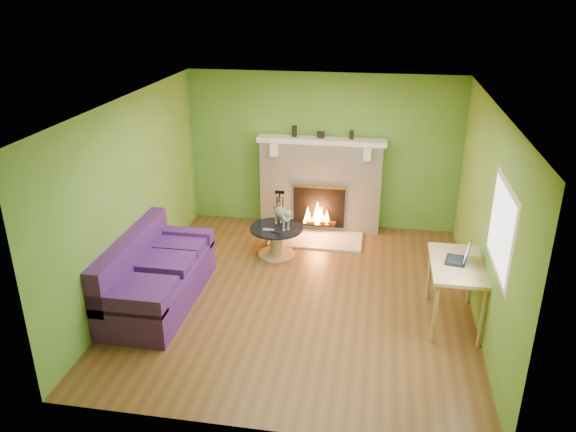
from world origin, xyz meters
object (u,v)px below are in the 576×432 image
at_px(desk, 457,270).
at_px(cat, 282,216).
at_px(coffee_table, 276,239).
at_px(sofa, 154,277).

relative_size(desk, cat, 1.88).
bearing_deg(coffee_table, cat, 32.01).
bearing_deg(desk, coffee_table, 149.81).
height_order(sofa, cat, sofa).
relative_size(sofa, cat, 3.52).
distance_m(coffee_table, cat, 0.39).
xyz_separation_m(coffee_table, desk, (2.49, -1.45, 0.45)).
bearing_deg(cat, coffee_table, 178.10).
distance_m(coffee_table, desk, 2.91).
height_order(desk, cat, cat).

